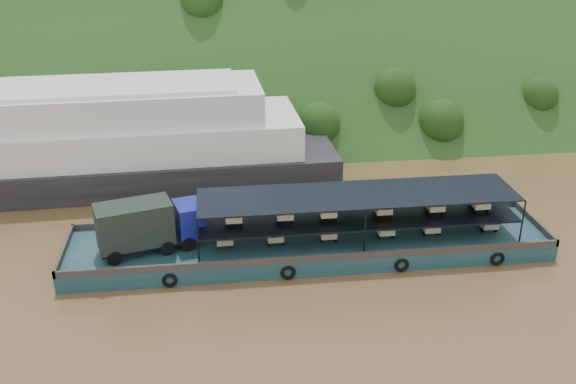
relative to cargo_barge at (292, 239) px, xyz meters
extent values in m
plane|color=brown|center=(2.19, 1.00, -1.23)|extent=(160.00, 160.00, 0.00)
cube|color=#1E3D16|center=(2.19, 37.00, -1.23)|extent=(140.00, 39.60, 39.60)
cube|color=#123B40|center=(1.27, 0.06, -0.63)|extent=(35.00, 7.00, 1.20)
cube|color=#592D19|center=(1.27, 3.46, 0.22)|extent=(35.00, 0.20, 0.50)
cube|color=#592D19|center=(1.27, -3.34, 0.22)|extent=(35.00, 0.20, 0.50)
cube|color=#592D19|center=(18.67, 0.06, 0.22)|extent=(0.20, 7.00, 0.50)
cube|color=#592D19|center=(-16.13, 0.06, 0.22)|extent=(0.20, 7.00, 0.50)
torus|color=black|center=(-8.73, -3.49, -0.68)|extent=(1.06, 0.26, 1.06)
torus|color=black|center=(-0.73, -3.49, -0.68)|extent=(1.06, 0.26, 1.06)
torus|color=black|center=(7.27, -3.49, -0.68)|extent=(1.06, 0.26, 1.06)
torus|color=black|center=(14.27, -3.49, -0.68)|extent=(1.06, 0.26, 1.06)
cylinder|color=black|center=(-12.39, -2.03, 0.50)|extent=(1.12, 0.64, 1.06)
cylinder|color=black|center=(-12.98, 0.12, 0.50)|extent=(1.12, 0.64, 1.06)
cylinder|color=black|center=(-8.91, -1.08, 0.50)|extent=(1.12, 0.64, 1.06)
cylinder|color=black|center=(-9.50, 1.07, 0.50)|extent=(1.12, 0.64, 1.06)
cylinder|color=black|center=(-7.48, -0.68, 0.50)|extent=(1.12, 0.64, 1.06)
cylinder|color=black|center=(-8.07, 1.47, 0.50)|extent=(1.12, 0.64, 1.06)
cube|color=black|center=(-10.03, -0.22, 0.66)|extent=(7.58, 4.16, 0.21)
cube|color=navy|center=(-7.36, 0.50, 1.88)|extent=(2.41, 2.93, 2.34)
cube|color=black|center=(-6.49, 0.74, 2.31)|extent=(0.62, 2.07, 0.96)
cube|color=black|center=(-11.05, -0.51, 2.20)|extent=(5.59, 3.80, 2.97)
cube|color=black|center=(4.77, 0.06, 1.63)|extent=(23.00, 5.00, 0.12)
cube|color=black|center=(4.77, 0.06, 3.27)|extent=(23.00, 5.00, 0.08)
cylinder|color=black|center=(-6.73, -2.44, 1.62)|extent=(0.12, 0.12, 3.30)
cylinder|color=black|center=(-6.73, 2.56, 1.62)|extent=(0.12, 0.12, 3.30)
cylinder|color=black|center=(4.77, -2.44, 1.62)|extent=(0.12, 0.12, 3.30)
cylinder|color=black|center=(4.77, 2.56, 1.62)|extent=(0.12, 0.12, 3.30)
cylinder|color=black|center=(16.27, -2.44, 1.62)|extent=(0.12, 0.12, 3.30)
cylinder|color=black|center=(16.27, 2.56, 1.62)|extent=(0.12, 0.12, 3.30)
cylinder|color=black|center=(-4.89, 1.11, 0.23)|extent=(0.12, 0.52, 0.52)
cylinder|color=black|center=(-5.39, -0.69, 0.23)|extent=(0.14, 0.52, 0.52)
cylinder|color=black|center=(-4.39, -0.69, 0.23)|extent=(0.14, 0.52, 0.52)
cube|color=#B8B482|center=(-4.89, -0.34, 0.57)|extent=(1.15, 1.50, 0.44)
cube|color=#AE0B1A|center=(-4.89, 0.81, 0.75)|extent=(0.55, 0.80, 0.80)
cube|color=#AE0B1A|center=(-4.89, 0.61, 1.25)|extent=(0.50, 0.10, 0.10)
cylinder|color=black|center=(-1.29, 1.11, 0.23)|extent=(0.12, 0.52, 0.52)
cylinder|color=black|center=(-1.79, -0.69, 0.23)|extent=(0.14, 0.52, 0.52)
cylinder|color=black|center=(-0.79, -0.69, 0.23)|extent=(0.14, 0.52, 0.52)
cube|color=#C7BB8D|center=(-1.29, -0.34, 0.57)|extent=(1.15, 1.50, 0.44)
cube|color=red|center=(-1.29, 0.81, 0.75)|extent=(0.55, 0.80, 0.80)
cube|color=red|center=(-1.29, 0.61, 1.25)|extent=(0.50, 0.10, 0.10)
cylinder|color=black|center=(2.55, 1.11, 0.23)|extent=(0.12, 0.52, 0.52)
cylinder|color=black|center=(2.05, -0.69, 0.23)|extent=(0.14, 0.52, 0.52)
cylinder|color=black|center=(3.05, -0.69, 0.23)|extent=(0.14, 0.52, 0.52)
cube|color=beige|center=(2.55, -0.34, 0.57)|extent=(1.15, 1.50, 0.44)
cube|color=#B1250B|center=(2.55, 0.81, 0.75)|extent=(0.55, 0.80, 0.80)
cube|color=#B1250B|center=(2.55, 0.61, 1.25)|extent=(0.50, 0.10, 0.10)
cylinder|color=black|center=(6.82, 1.11, 0.23)|extent=(0.12, 0.52, 0.52)
cylinder|color=black|center=(6.32, -0.69, 0.23)|extent=(0.14, 0.52, 0.52)
cylinder|color=black|center=(7.32, -0.69, 0.23)|extent=(0.14, 0.52, 0.52)
cube|color=beige|center=(6.82, -0.34, 0.57)|extent=(1.15, 1.50, 0.44)
cube|color=red|center=(6.82, 0.81, 0.75)|extent=(0.55, 0.80, 0.80)
cube|color=red|center=(6.82, 0.61, 1.25)|extent=(0.50, 0.10, 0.10)
cylinder|color=black|center=(10.26, 1.11, 0.23)|extent=(0.12, 0.52, 0.52)
cylinder|color=black|center=(9.76, -0.69, 0.23)|extent=(0.14, 0.52, 0.52)
cylinder|color=black|center=(10.76, -0.69, 0.23)|extent=(0.14, 0.52, 0.52)
cube|color=beige|center=(10.26, -0.34, 0.57)|extent=(1.15, 1.50, 0.44)
cube|color=red|center=(10.26, 0.81, 0.75)|extent=(0.55, 0.80, 0.80)
cube|color=red|center=(10.26, 0.61, 1.25)|extent=(0.50, 0.10, 0.10)
cylinder|color=black|center=(14.72, 1.11, 0.23)|extent=(0.12, 0.52, 0.52)
cylinder|color=black|center=(14.22, -0.69, 0.23)|extent=(0.14, 0.52, 0.52)
cylinder|color=black|center=(15.22, -0.69, 0.23)|extent=(0.14, 0.52, 0.52)
cube|color=tan|center=(14.72, -0.34, 0.57)|extent=(1.15, 1.50, 0.44)
cube|color=#B90C21|center=(14.72, 0.81, 0.75)|extent=(0.55, 0.80, 0.80)
cube|color=#B90C21|center=(14.72, 0.61, 1.25)|extent=(0.50, 0.10, 0.10)
cylinder|color=black|center=(-4.21, 1.11, 1.95)|extent=(0.12, 0.52, 0.52)
cylinder|color=black|center=(-4.71, -0.69, 1.95)|extent=(0.14, 0.52, 0.52)
cylinder|color=black|center=(-3.71, -0.69, 1.95)|extent=(0.14, 0.52, 0.52)
cube|color=beige|center=(-4.21, -0.34, 2.29)|extent=(1.15, 1.50, 0.44)
cube|color=beige|center=(-4.21, 0.81, 2.47)|extent=(0.55, 0.80, 0.80)
cube|color=beige|center=(-4.21, 0.61, 2.97)|extent=(0.50, 0.10, 0.10)
cylinder|color=black|center=(-0.60, 1.11, 1.95)|extent=(0.12, 0.52, 0.52)
cylinder|color=black|center=(-1.10, -0.69, 1.95)|extent=(0.14, 0.52, 0.52)
cylinder|color=black|center=(-0.10, -0.69, 1.95)|extent=(0.14, 0.52, 0.52)
cube|color=#C9BF8E|center=(-0.60, -0.34, 2.29)|extent=(1.15, 1.50, 0.44)
cube|color=beige|center=(-0.60, 0.81, 2.47)|extent=(0.55, 0.80, 0.80)
cube|color=beige|center=(-0.60, 0.61, 2.97)|extent=(0.50, 0.10, 0.10)
cylinder|color=black|center=(2.50, 1.11, 1.95)|extent=(0.12, 0.52, 0.52)
cylinder|color=black|center=(2.00, -0.69, 1.95)|extent=(0.14, 0.52, 0.52)
cylinder|color=black|center=(3.00, -0.69, 1.95)|extent=(0.14, 0.52, 0.52)
cube|color=beige|center=(2.50, -0.34, 2.29)|extent=(1.15, 1.50, 0.44)
cube|color=red|center=(2.50, 0.81, 2.47)|extent=(0.55, 0.80, 0.80)
cube|color=red|center=(2.50, 0.61, 2.97)|extent=(0.50, 0.10, 0.10)
cylinder|color=black|center=(6.53, 1.11, 1.95)|extent=(0.12, 0.52, 0.52)
cylinder|color=black|center=(6.03, -0.69, 1.95)|extent=(0.14, 0.52, 0.52)
cylinder|color=black|center=(7.03, -0.69, 1.95)|extent=(0.14, 0.52, 0.52)
cube|color=#C7B48D|center=(6.53, -0.34, 2.29)|extent=(1.15, 1.50, 0.44)
cube|color=beige|center=(6.53, 0.81, 2.47)|extent=(0.55, 0.80, 0.80)
cube|color=beige|center=(6.53, 0.61, 2.97)|extent=(0.50, 0.10, 0.10)
cylinder|color=black|center=(10.42, 1.11, 1.95)|extent=(0.12, 0.52, 0.52)
cylinder|color=black|center=(9.92, -0.69, 1.95)|extent=(0.14, 0.52, 0.52)
cylinder|color=black|center=(10.92, -0.69, 1.95)|extent=(0.14, 0.52, 0.52)
cube|color=#C9BB8E|center=(10.42, -0.34, 2.29)|extent=(1.15, 1.50, 0.44)
cube|color=red|center=(10.42, 0.81, 2.47)|extent=(0.55, 0.80, 0.80)
cube|color=red|center=(10.42, 0.61, 2.97)|extent=(0.50, 0.10, 0.10)
cylinder|color=black|center=(13.84, 1.11, 1.95)|extent=(0.12, 0.52, 0.52)
cylinder|color=black|center=(13.34, -0.69, 1.95)|extent=(0.14, 0.52, 0.52)
cylinder|color=black|center=(14.34, -0.69, 1.95)|extent=(0.14, 0.52, 0.52)
cube|color=beige|center=(13.84, -0.34, 2.29)|extent=(1.15, 1.50, 0.44)
cube|color=#193D97|center=(13.84, 0.81, 2.47)|extent=(0.55, 0.80, 0.80)
cube|color=#193D97|center=(13.84, 0.61, 2.97)|extent=(0.50, 0.10, 0.10)
cube|color=black|center=(-16.69, 15.81, 0.12)|extent=(45.43, 12.85, 2.70)
cube|color=white|center=(-16.69, 15.81, 3.05)|extent=(38.63, 11.48, 3.15)
cube|color=white|center=(-16.69, 15.81, 6.09)|extent=(31.84, 10.12, 2.93)
cube|color=white|center=(-16.69, 15.81, 7.73)|extent=(27.30, 8.84, 0.34)
camera|label=1|loc=(-5.40, -40.84, 22.42)|focal=40.00mm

